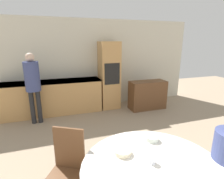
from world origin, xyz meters
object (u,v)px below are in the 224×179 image
Objects in this scene: person_standing at (33,81)px; cup at (152,160)px; sideboard at (147,95)px; bowl_near at (123,152)px; chair_far_left at (67,166)px; oven_unit at (109,75)px; bowl_centre at (152,139)px.

cup is (1.37, -3.07, -0.25)m from person_standing.
sideboard is 5.82× the size of bowl_near.
chair_far_left is 2.67m from person_standing.
chair_far_left is at bearing -134.28° from sideboard.
oven_unit is 3.48m from bowl_near.
sideboard is 6.74× the size of bowl_centre.
cup is 0.43m from bowl_centre.
chair_far_left is at bearing 154.20° from bowl_near.
oven_unit reaches higher than cup.
cup is 0.50× the size of bowl_centre.
oven_unit reaches higher than sideboard.
oven_unit is 12.31× the size of bowl_centre.
bowl_near is (-1.93, -2.86, 0.38)m from sideboard.
cup is at bearing -2.65° from chair_far_left.
oven_unit is 3.26m from bowl_centre.
sideboard is at bearing 61.44° from bowl_centre.
chair_far_left is at bearing -77.64° from person_standing.
person_standing is (-3.08, -0.02, 0.64)m from sideboard.
oven_unit is 3.44m from chair_far_left.
oven_unit is 1.83× the size of sideboard.
cup is at bearing -118.89° from sideboard.
bowl_near is at bearing -68.00° from person_standing.
bowl_centre is at bearing 58.68° from cup.
cup reaches higher than sideboard.
bowl_centre is (0.22, 0.36, -0.01)m from cup.
oven_unit reaches higher than bowl_near.
person_standing is (-2.04, -0.52, 0.08)m from oven_unit.
oven_unit is at bearing 154.43° from sideboard.
chair_far_left reaches higher than cup.
chair_far_left is at bearing 171.76° from bowl_centre.
person_standing is 3.37m from cup.
sideboard reaches higher than bowl_near.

